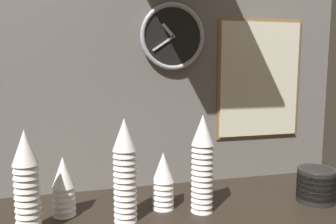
% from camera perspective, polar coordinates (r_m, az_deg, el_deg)
% --- Properties ---
extents(ground_plane, '(1.60, 0.56, 0.04)m').
position_cam_1_polar(ground_plane, '(1.42, 2.76, -15.44)').
color(ground_plane, black).
extents(wall_tiled_back, '(1.60, 0.03, 1.05)m').
position_cam_1_polar(wall_tiled_back, '(1.56, 0.01, 7.24)').
color(wall_tiled_back, slate).
rests_on(wall_tiled_back, ground_plane).
extents(cup_stack_far_left, '(0.08, 0.08, 0.34)m').
position_cam_1_polar(cup_stack_far_left, '(1.22, -21.72, -10.50)').
color(cup_stack_far_left, white).
rests_on(cup_stack_far_left, ground_plane).
extents(cup_stack_center_left, '(0.08, 0.08, 0.36)m').
position_cam_1_polar(cup_stack_center_left, '(1.23, -6.93, -9.24)').
color(cup_stack_center_left, white).
rests_on(cup_stack_center_left, ground_plane).
extents(cup_stack_left, '(0.08, 0.08, 0.22)m').
position_cam_1_polar(cup_stack_left, '(1.34, -16.40, -11.33)').
color(cup_stack_left, white).
rests_on(cup_stack_left, ground_plane).
extents(cup_stack_center_right, '(0.08, 0.08, 0.36)m').
position_cam_1_polar(cup_stack_center_right, '(1.31, 5.53, -8.24)').
color(cup_stack_center_right, white).
rests_on(cup_stack_center_right, ground_plane).
extents(cup_stack_center, '(0.08, 0.08, 0.22)m').
position_cam_1_polar(cup_stack_center, '(1.35, -0.78, -10.94)').
color(cup_stack_center, white).
rests_on(cup_stack_center, ground_plane).
extents(bowl_stack_far_right, '(0.15, 0.15, 0.13)m').
position_cam_1_polar(bowl_stack_far_right, '(1.54, 22.68, -10.62)').
color(bowl_stack_far_right, black).
rests_on(bowl_stack_far_right, ground_plane).
extents(wall_clock, '(0.28, 0.03, 0.28)m').
position_cam_1_polar(wall_clock, '(1.54, 0.76, 11.98)').
color(wall_clock, black).
extents(menu_board, '(0.41, 0.01, 0.55)m').
position_cam_1_polar(menu_board, '(1.70, 14.47, 5.04)').
color(menu_board, olive).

